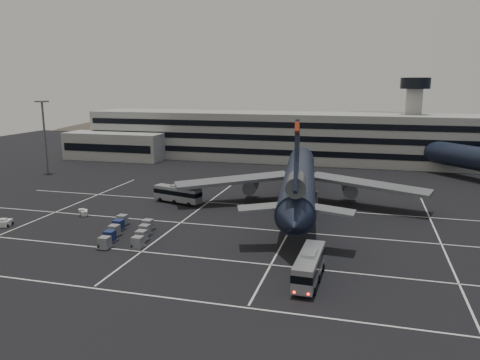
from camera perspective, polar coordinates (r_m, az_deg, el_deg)
name	(u,v)px	position (r m, az deg, el deg)	size (l,w,h in m)	color
ground	(207,233)	(72.34, -4.03, -6.47)	(260.00, 260.00, 0.00)	black
lane_markings	(214,232)	(72.70, -3.13, -6.36)	(90.00, 55.62, 0.01)	silver
terminal	(276,137)	(139.27, 4.45, 5.26)	(125.00, 26.00, 24.00)	gray
hills	(355,155)	(237.41, 13.89, 3.02)	(352.00, 180.00, 44.00)	#38332B
lightpole_left	(44,127)	(127.04, -22.79, 5.98)	(2.40, 2.40, 18.28)	slate
trijet_main	(299,180)	(85.44, 7.22, -0.05)	(47.12, 57.67, 18.08)	black
bus_near	(309,265)	(55.36, 8.43, -10.22)	(2.93, 10.43, 3.65)	#93969A
bus_far	(178,193)	(89.92, -7.61, -1.64)	(10.19, 4.95, 3.51)	#93969A
tug_a	(6,223)	(84.08, -26.63, -4.68)	(1.80, 2.41, 1.39)	silver
tug_b	(84,212)	(85.66, -18.46, -3.78)	(2.05, 2.24, 1.24)	silver
uld_cluster	(127,232)	(72.09, -13.62, -6.16)	(9.72, 12.90, 1.69)	#2D2D30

